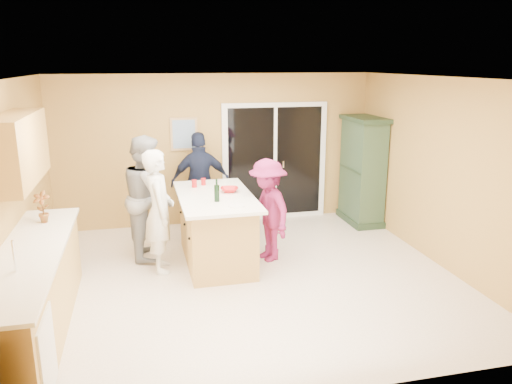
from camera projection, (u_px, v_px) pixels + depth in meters
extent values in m
plane|color=silver|center=(247.00, 278.00, 6.64)|extent=(5.50, 5.50, 0.00)
cube|color=white|center=(246.00, 78.00, 5.98)|extent=(5.50, 5.00, 0.10)
cube|color=tan|center=(216.00, 150.00, 8.67)|extent=(5.50, 0.10, 2.60)
cube|color=tan|center=(312.00, 256.00, 3.96)|extent=(5.50, 0.10, 2.60)
cube|color=tan|center=(12.00, 196.00, 5.71)|extent=(0.10, 5.00, 2.60)
cube|color=tan|center=(440.00, 172.00, 6.92)|extent=(0.10, 5.00, 2.60)
cube|color=tan|center=(33.00, 296.00, 5.14)|extent=(0.60, 3.00, 0.90)
cube|color=white|center=(9.00, 361.00, 4.12)|extent=(0.62, 0.60, 0.72)
cube|color=white|center=(29.00, 253.00, 5.02)|extent=(0.65, 3.05, 0.04)
cylinder|color=silver|center=(14.00, 256.00, 4.51)|extent=(0.02, 0.02, 0.30)
cube|color=tan|center=(18.00, 149.00, 5.41)|extent=(0.35, 1.60, 0.75)
cube|color=white|center=(275.00, 162.00, 8.93)|extent=(1.90, 0.05, 2.10)
cube|color=black|center=(275.00, 162.00, 8.92)|extent=(1.70, 0.03, 1.94)
cube|color=white|center=(275.00, 162.00, 8.91)|extent=(0.06, 0.04, 1.94)
cube|color=silver|center=(283.00, 164.00, 8.95)|extent=(0.02, 0.03, 0.12)
cube|color=tan|center=(184.00, 134.00, 8.45)|extent=(0.46, 0.03, 0.56)
cube|color=#496A97|center=(184.00, 134.00, 8.44)|extent=(0.38, 0.02, 0.48)
cube|color=tan|center=(216.00, 230.00, 7.08)|extent=(0.87, 1.67, 0.95)
cube|color=white|center=(215.00, 196.00, 6.96)|extent=(1.04, 1.89, 0.04)
cube|color=black|center=(217.00, 257.00, 7.19)|extent=(0.79, 1.59, 0.11)
cube|color=#203320|center=(360.00, 218.00, 8.97)|extent=(0.52, 0.98, 0.11)
cube|color=#314A34|center=(362.00, 171.00, 8.74)|extent=(0.46, 0.93, 1.75)
cube|color=#203320|center=(365.00, 119.00, 8.51)|extent=(0.54, 1.02, 0.07)
imported|color=silver|center=(159.00, 211.00, 6.71)|extent=(0.41, 0.62, 1.69)
imported|color=#A4A5A7|center=(148.00, 197.00, 7.20)|extent=(0.70, 0.89, 1.79)
imported|color=#1B223C|center=(200.00, 182.00, 8.33)|extent=(0.99, 0.43, 1.68)
imported|color=#811C51|center=(268.00, 210.00, 7.10)|extent=(0.80, 1.07, 1.48)
imported|color=#B21316|center=(229.00, 190.00, 7.11)|extent=(0.30, 0.30, 0.06)
imported|color=red|center=(42.00, 207.00, 5.88)|extent=(0.24, 0.19, 0.39)
cylinder|color=#B21316|center=(203.00, 182.00, 7.49)|extent=(0.09, 0.09, 0.10)
cylinder|color=#B21316|center=(194.00, 184.00, 7.36)|extent=(0.08, 0.08, 0.11)
cylinder|color=black|center=(217.00, 193.00, 6.61)|extent=(0.07, 0.07, 0.22)
cylinder|color=black|center=(217.00, 182.00, 6.57)|extent=(0.03, 0.03, 0.08)
cylinder|color=white|center=(236.00, 206.00, 6.40)|extent=(0.27, 0.27, 0.01)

